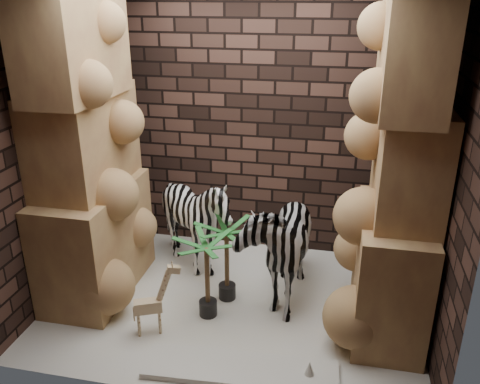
% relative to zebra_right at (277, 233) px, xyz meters
% --- Properties ---
extents(floor, '(3.50, 3.50, 0.00)m').
position_rel_zebra_right_xyz_m(floor, '(-0.38, -0.27, -0.68)').
color(floor, silver).
rests_on(floor, ground).
extents(wall_back, '(3.50, 0.00, 3.50)m').
position_rel_zebra_right_xyz_m(wall_back, '(-0.38, 0.98, 0.82)').
color(wall_back, black).
rests_on(wall_back, ground).
extents(wall_front, '(3.50, 0.00, 3.50)m').
position_rel_zebra_right_xyz_m(wall_front, '(-0.38, -1.52, 0.82)').
color(wall_front, black).
rests_on(wall_front, ground).
extents(wall_left, '(0.00, 3.00, 3.00)m').
position_rel_zebra_right_xyz_m(wall_left, '(-2.13, -0.27, 0.82)').
color(wall_left, black).
rests_on(wall_left, ground).
extents(wall_right, '(0.00, 3.00, 3.00)m').
position_rel_zebra_right_xyz_m(wall_right, '(1.37, -0.27, 0.82)').
color(wall_right, black).
rests_on(wall_right, ground).
extents(rock_pillar_left, '(0.68, 1.30, 3.00)m').
position_rel_zebra_right_xyz_m(rock_pillar_left, '(-1.78, -0.27, 0.82)').
color(rock_pillar_left, tan).
rests_on(rock_pillar_left, floor).
extents(rock_pillar_right, '(0.58, 1.25, 3.00)m').
position_rel_zebra_right_xyz_m(rock_pillar_right, '(1.04, -0.27, 0.82)').
color(rock_pillar_right, tan).
rests_on(rock_pillar_right, floor).
extents(zebra_right, '(0.63, 1.15, 1.36)m').
position_rel_zebra_right_xyz_m(zebra_right, '(0.00, 0.00, 0.00)').
color(zebra_right, white).
rests_on(zebra_right, floor).
extents(zebra_left, '(1.02, 1.22, 1.05)m').
position_rel_zebra_right_xyz_m(zebra_left, '(-0.90, 0.29, -0.16)').
color(zebra_left, white).
rests_on(zebra_left, floor).
extents(giraffe_toy, '(0.38, 0.26, 0.71)m').
position_rel_zebra_right_xyz_m(giraffe_toy, '(-1.01, -0.85, -0.32)').
color(giraffe_toy, '#D7BB8D').
rests_on(giraffe_toy, floor).
extents(palm_front, '(0.36, 0.36, 0.83)m').
position_rel_zebra_right_xyz_m(palm_front, '(-0.46, -0.19, -0.27)').
color(palm_front, '#1D6928').
rests_on(palm_front, floor).
extents(palm_back, '(0.36, 0.36, 0.81)m').
position_rel_zebra_right_xyz_m(palm_back, '(-0.57, -0.49, -0.27)').
color(palm_back, '#1D6928').
rests_on(palm_back, floor).
extents(surfboard, '(1.59, 0.49, 0.05)m').
position_rel_zebra_right_xyz_m(surfboard, '(-0.12, -1.17, -0.66)').
color(surfboard, silver).
rests_on(surfboard, floor).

